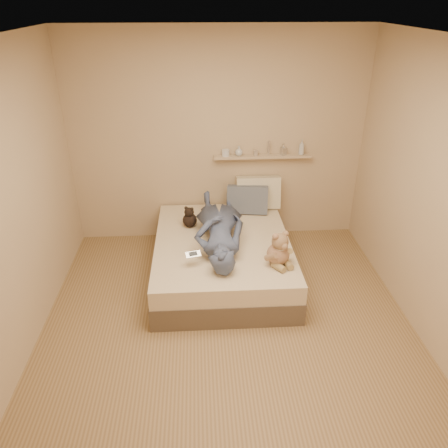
{
  "coord_description": "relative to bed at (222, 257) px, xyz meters",
  "views": [
    {
      "loc": [
        -0.24,
        -3.26,
        2.87
      ],
      "look_at": [
        0.0,
        0.65,
        0.8
      ],
      "focal_mm": 35.0,
      "sensor_mm": 36.0,
      "label": 1
    }
  ],
  "objects": [
    {
      "name": "room",
      "position": [
        0.0,
        -0.93,
        1.08
      ],
      "size": [
        3.8,
        3.8,
        3.8
      ],
      "color": "olive",
      "rests_on": "ground"
    },
    {
      "name": "person",
      "position": [
        -0.04,
        -0.02,
        0.4
      ],
      "size": [
        0.57,
        1.5,
        0.36
      ],
      "primitive_type": "imported",
      "rotation": [
        0.0,
        0.0,
        3.12
      ],
      "color": "#454D6D",
      "rests_on": "bed"
    },
    {
      "name": "shelf_bottles",
      "position": [
        0.53,
        0.91,
        0.96
      ],
      "size": [
        1.03,
        0.13,
        0.18
      ],
      "color": "silver",
      "rests_on": "wall_shelf"
    },
    {
      "name": "pillow_cream",
      "position": [
        0.5,
        0.83,
        0.43
      ],
      "size": [
        0.55,
        0.23,
        0.42
      ],
      "primitive_type": "cube",
      "rotation": [
        -0.18,
        0.0,
        0.0
      ],
      "color": "beige",
      "rests_on": "bed"
    },
    {
      "name": "wall_shelf",
      "position": [
        0.55,
        0.91,
        0.88
      ],
      "size": [
        1.2,
        0.12,
        0.03
      ],
      "primitive_type": "cube",
      "color": "tan",
      "rests_on": "wall_back"
    },
    {
      "name": "dark_plush",
      "position": [
        -0.36,
        0.35,
        0.34
      ],
      "size": [
        0.17,
        0.17,
        0.26
      ],
      "color": "black",
      "rests_on": "bed"
    },
    {
      "name": "game_console",
      "position": [
        -0.32,
        -0.5,
        0.36
      ],
      "size": [
        0.16,
        0.1,
        0.05
      ],
      "color": "silver",
      "rests_on": "bed"
    },
    {
      "name": "bed",
      "position": [
        0.0,
        0.0,
        0.0
      ],
      "size": [
        1.5,
        1.9,
        0.45
      ],
      "color": "brown",
      "rests_on": "floor"
    },
    {
      "name": "teddy_bear",
      "position": [
        0.54,
        -0.53,
        0.38
      ],
      "size": [
        0.3,
        0.31,
        0.38
      ],
      "color": "#986B53",
      "rests_on": "bed"
    },
    {
      "name": "pillow_grey",
      "position": [
        0.35,
        0.69,
        0.4
      ],
      "size": [
        0.52,
        0.28,
        0.36
      ],
      "primitive_type": "cube",
      "rotation": [
        -0.2,
        0.0,
        -0.15
      ],
      "color": "slate",
      "rests_on": "bed"
    }
  ]
}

